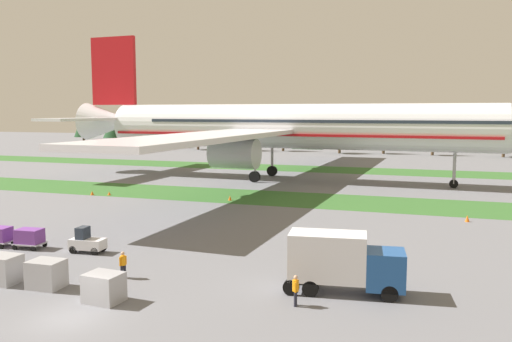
# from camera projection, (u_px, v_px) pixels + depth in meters

# --- Properties ---
(ground_plane) EXTENTS (400.00, 400.00, 0.00)m
(ground_plane) POSITION_uv_depth(u_px,v_px,m) (70.00, 318.00, 27.27)
(ground_plane) COLOR slate
(grass_strip_near) EXTENTS (320.00, 11.08, 0.01)m
(grass_strip_near) POSITION_uv_depth(u_px,v_px,m) (280.00, 198.00, 64.91)
(grass_strip_near) COLOR #336028
(grass_strip_near) RESTS_ON ground
(grass_strip_far) EXTENTS (320.00, 11.08, 0.01)m
(grass_strip_far) POSITION_uv_depth(u_px,v_px,m) (330.00, 170.00, 97.09)
(grass_strip_far) COLOR #336028
(grass_strip_far) RESTS_ON ground
(airliner) EXTENTS (72.25, 88.55, 23.55)m
(airliner) POSITION_uv_depth(u_px,v_px,m) (277.00, 126.00, 81.83)
(airliner) COLOR silver
(airliner) RESTS_ON ground
(baggage_tug) EXTENTS (2.70, 1.51, 1.97)m
(baggage_tug) POSITION_uv_depth(u_px,v_px,m) (87.00, 242.00, 39.87)
(baggage_tug) COLOR silver
(baggage_tug) RESTS_ON ground
(cargo_dolly_lead) EXTENTS (2.32, 1.67, 1.55)m
(cargo_dolly_lead) POSITION_uv_depth(u_px,v_px,m) (29.00, 237.00, 41.05)
(cargo_dolly_lead) COLOR #A3A3A8
(cargo_dolly_lead) RESTS_ON ground
(catering_truck) EXTENTS (7.19, 3.15, 3.58)m
(catering_truck) POSITION_uv_depth(u_px,v_px,m) (343.00, 261.00, 30.84)
(catering_truck) COLOR #1E4C8E
(catering_truck) RESTS_ON ground
(ground_crew_marshaller) EXTENTS (0.36, 0.55, 1.74)m
(ground_crew_marshaller) POSITION_uv_depth(u_px,v_px,m) (296.00, 289.00, 28.88)
(ground_crew_marshaller) COLOR black
(ground_crew_marshaller) RESTS_ON ground
(ground_crew_loader) EXTENTS (0.36, 0.53, 1.74)m
(ground_crew_loader) POSITION_uv_depth(u_px,v_px,m) (123.00, 264.00, 33.74)
(ground_crew_loader) COLOR black
(ground_crew_loader) RESTS_ON ground
(uld_container_0) EXTENTS (2.03, 1.63, 1.78)m
(uld_container_0) POSITION_uv_depth(u_px,v_px,m) (3.00, 269.00, 32.75)
(uld_container_0) COLOR #A3A3A8
(uld_container_0) RESTS_ON ground
(uld_container_1) EXTENTS (2.05, 1.67, 1.70)m
(uld_container_1) POSITION_uv_depth(u_px,v_px,m) (46.00, 274.00, 31.90)
(uld_container_1) COLOR #A3A3A8
(uld_container_1) RESTS_ON ground
(uld_container_2) EXTENTS (2.11, 1.74, 1.65)m
(uld_container_2) POSITION_uv_depth(u_px,v_px,m) (104.00, 288.00, 29.50)
(uld_container_2) COLOR #A3A3A8
(uld_container_2) RESTS_ON ground
(taxiway_marker_0) EXTENTS (0.44, 0.44, 0.56)m
(taxiway_marker_0) POSITION_uv_depth(u_px,v_px,m) (92.00, 193.00, 67.39)
(taxiway_marker_0) COLOR orange
(taxiway_marker_0) RESTS_ON ground
(taxiway_marker_1) EXTENTS (0.44, 0.44, 0.58)m
(taxiway_marker_1) POSITION_uv_depth(u_px,v_px,m) (230.00, 198.00, 63.42)
(taxiway_marker_1) COLOR orange
(taxiway_marker_1) RESTS_ON ground
(taxiway_marker_2) EXTENTS (0.44, 0.44, 0.63)m
(taxiway_marker_2) POSITION_uv_depth(u_px,v_px,m) (467.00, 219.00, 51.08)
(taxiway_marker_2) COLOR orange
(taxiway_marker_2) RESTS_ON ground
(taxiway_marker_3) EXTENTS (0.44, 0.44, 0.46)m
(taxiway_marker_3) POSITION_uv_depth(u_px,v_px,m) (109.00, 193.00, 67.36)
(taxiway_marker_3) COLOR orange
(taxiway_marker_3) RESTS_ON ground
(distant_tree_line) EXTENTS (174.29, 11.01, 12.09)m
(distant_tree_line) POSITION_uv_depth(u_px,v_px,m) (333.00, 127.00, 136.37)
(distant_tree_line) COLOR #4C3823
(distant_tree_line) RESTS_ON ground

